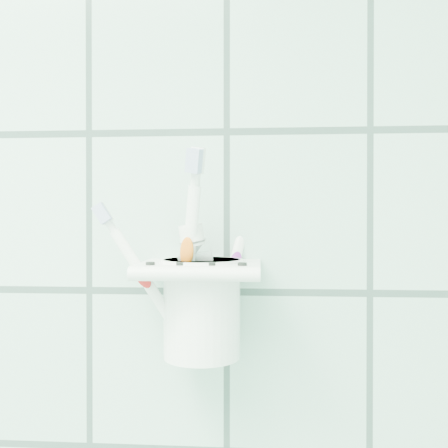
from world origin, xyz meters
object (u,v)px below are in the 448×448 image
Objects in this scene: toothbrush_pink at (191,264)px; toothbrush_orange at (181,248)px; toothpaste_tube at (211,277)px; holder_bracket at (200,270)px; cup at (202,304)px; toothbrush_blue at (212,259)px.

toothbrush_pink is 0.03m from toothbrush_orange.
toothbrush_pink is at bearing -160.23° from toothpaste_tube.
toothpaste_tube reaches higher than holder_bracket.
cup is 0.60× the size of toothbrush_pink.
toothbrush_blue reaches higher than toothbrush_pink.
toothbrush_orange is (-0.02, -0.00, 0.06)m from cup.
toothbrush_blue is 0.02m from toothpaste_tube.
toothbrush_orange is at bearing -176.16° from cup.
toothbrush_blue is at bearing -25.06° from cup.
holder_bracket is 0.01m from toothpaste_tube.
toothbrush_blue is 0.04m from toothbrush_orange.
toothbrush_pink is (-0.01, -0.01, 0.01)m from holder_bracket.
cup is at bearing 140.49° from toothpaste_tube.
toothpaste_tube is (0.03, -0.01, -0.03)m from toothbrush_orange.
holder_bracket is 0.90× the size of toothpaste_tube.
toothbrush_blue is at bearing 21.97° from toothbrush_pink.
toothbrush_blue is at bearing 62.71° from toothpaste_tube.
holder_bracket is at bearing 162.81° from toothbrush_blue.
toothbrush_orange reaches higher than cup.
toothbrush_orange is (-0.02, 0.00, 0.02)m from holder_bracket.
toothpaste_tube is (-0.00, -0.00, -0.02)m from toothbrush_blue.
toothbrush_orange is at bearing 161.96° from toothbrush_blue.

